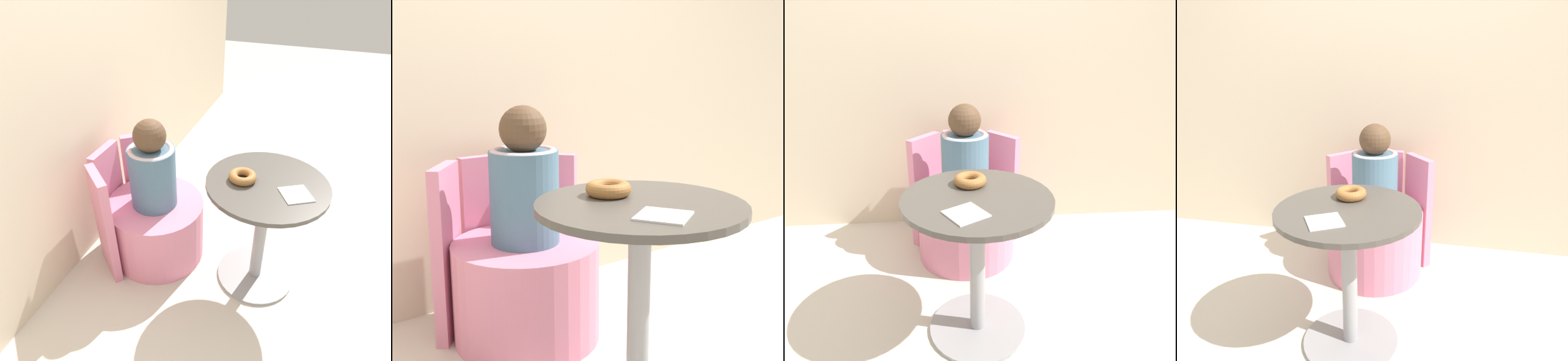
% 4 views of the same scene
% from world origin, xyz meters
% --- Properties ---
extents(ground_plane, '(12.00, 12.00, 0.00)m').
position_xyz_m(ground_plane, '(0.00, 0.00, 0.00)').
color(ground_plane, beige).
extents(back_wall, '(6.00, 0.06, 2.40)m').
position_xyz_m(back_wall, '(0.00, 1.13, 1.20)').
color(back_wall, beige).
rests_on(back_wall, ground_plane).
extents(round_table, '(0.64, 0.64, 0.71)m').
position_xyz_m(round_table, '(-0.00, -0.01, 0.48)').
color(round_table, '#99999E').
rests_on(round_table, ground_plane).
extents(tub_chair, '(0.60, 0.60, 0.41)m').
position_xyz_m(tub_chair, '(-0.02, 0.65, 0.21)').
color(tub_chair, pink).
rests_on(tub_chair, ground_plane).
extents(booth_backrest, '(0.70, 0.25, 0.73)m').
position_xyz_m(booth_backrest, '(-0.02, 0.90, 0.36)').
color(booth_backrest, pink).
rests_on(booth_backrest, ground_plane).
extents(child_figure, '(0.27, 0.27, 0.55)m').
position_xyz_m(child_figure, '(-0.02, 0.65, 0.66)').
color(child_figure, slate).
rests_on(child_figure, tub_chair).
extents(donut, '(0.15, 0.15, 0.05)m').
position_xyz_m(donut, '(-0.02, 0.12, 0.73)').
color(donut, '#9E6633').
rests_on(donut, round_table).
extents(paper_napkin, '(0.19, 0.19, 0.01)m').
position_xyz_m(paper_napkin, '(-0.06, -0.16, 0.71)').
color(paper_napkin, white).
rests_on(paper_napkin, round_table).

